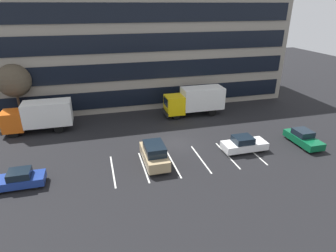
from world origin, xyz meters
TOP-DOWN VIEW (x-y plane):
  - ground_plane at (0.00, 0.00)m, footprint 120.00×120.00m
  - office_building at (0.00, 17.95)m, footprint 40.61×13.80m
  - lot_markings at (-0.00, -3.81)m, footprint 14.14×5.40m
  - box_truck_yellow at (4.92, 7.65)m, footprint 7.93×2.63m
  - box_truck_orange at (-14.31, 7.13)m, footprint 7.66×2.54m
  - suv_tan at (-3.11, -3.52)m, footprint 1.98×4.67m
  - sedan_forest at (12.97, -3.67)m, footprint 1.83×4.38m
  - sedan_navy at (-14.56, -4.20)m, footprint 4.12×1.73m
  - sedan_white at (6.17, -3.39)m, footprint 4.48×1.88m
  - bare_tree at (-17.00, 10.57)m, footprint 3.92×3.92m

SIDE VIEW (x-z plane):
  - ground_plane at x=0.00m, z-range 0.00..0.00m
  - lot_markings at x=0.00m, z-range 0.00..0.01m
  - sedan_navy at x=-14.56m, z-range -0.04..1.44m
  - sedan_forest at x=12.97m, z-range -0.04..1.53m
  - sedan_white at x=6.17m, z-range -0.04..1.56m
  - suv_tan at x=-3.11m, z-range -0.04..2.07m
  - box_truck_orange at x=-14.31m, z-range 0.22..3.77m
  - box_truck_yellow at x=4.92m, z-range 0.23..3.91m
  - bare_tree at x=-17.00m, z-range 1.70..9.05m
  - office_building at x=0.00m, z-range 0.00..14.40m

